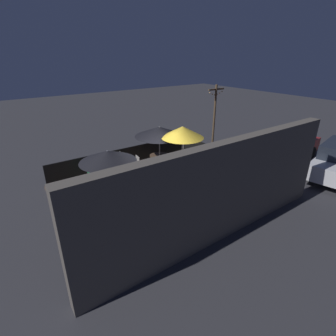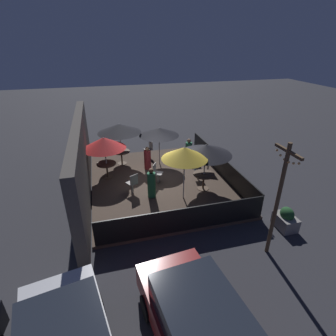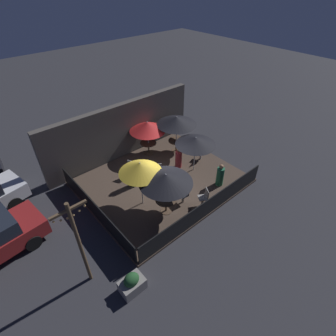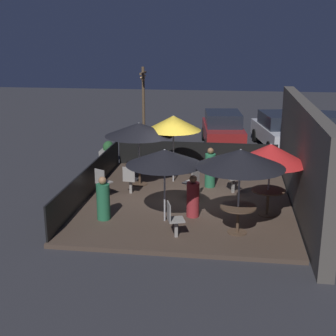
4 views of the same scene
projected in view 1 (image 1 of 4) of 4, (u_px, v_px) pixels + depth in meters
name	position (u px, v px, depth m)	size (l,w,h in m)	color
ground_plane	(159.00, 193.00, 10.86)	(60.00, 60.00, 0.00)	#2D2D33
patio_deck	(159.00, 192.00, 10.83)	(7.60, 6.33, 0.12)	#47382D
building_wall	(223.00, 193.00, 7.69)	(9.20, 0.36, 3.17)	#4C4742
fence_front	(124.00, 157.00, 12.94)	(7.40, 0.05, 0.95)	black
fence_side_left	(224.00, 160.00, 12.61)	(0.05, 6.13, 0.95)	black
patio_umbrella_0	(118.00, 175.00, 7.56)	(2.25, 2.25, 2.23)	#B2B2B7
patio_umbrella_1	(159.00, 132.00, 11.98)	(2.27, 2.27, 2.14)	#B2B2B7
patio_umbrella_2	(174.00, 179.00, 7.75)	(2.02, 2.02, 2.07)	#B2B2B7
patio_umbrella_3	(183.00, 132.00, 11.35)	(1.87, 1.87, 2.32)	#B2B2B7
patio_umbrella_4	(108.00, 156.00, 9.39)	(2.08, 2.08, 2.03)	#B2B2B7
dining_table_0	(122.00, 216.00, 8.14)	(0.92, 0.92, 0.72)	#4C3828
dining_table_1	(160.00, 158.00, 12.51)	(0.95, 0.95, 0.75)	#4C3828
dining_table_2	(174.00, 213.00, 8.24)	(0.94, 0.94, 0.74)	#4C3828
patio_chair_0	(123.00, 161.00, 12.38)	(0.55, 0.55, 0.96)	gray
patio_chair_1	(163.00, 180.00, 10.54)	(0.55, 0.55, 0.94)	gray
patio_chair_2	(88.00, 201.00, 9.10)	(0.50, 0.50, 0.93)	gray
patio_chair_3	(140.00, 164.00, 12.09)	(0.44, 0.44, 0.92)	gray
patio_chair_4	(197.00, 187.00, 9.99)	(0.54, 0.54, 0.96)	gray
patron_0	(92.00, 173.00, 11.11)	(0.51, 0.51, 1.23)	#236642
patron_1	(130.00, 192.00, 9.59)	(0.41, 0.41, 1.21)	maroon
patron_2	(193.00, 175.00, 10.75)	(0.44, 0.44, 1.35)	#236642
planter_box	(186.00, 143.00, 15.79)	(0.85, 0.60, 0.85)	gray
light_post	(214.00, 116.00, 14.57)	(1.10, 0.12, 3.79)	brown
parked_car_0	(289.00, 145.00, 13.93)	(4.26, 2.15, 1.62)	maroon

